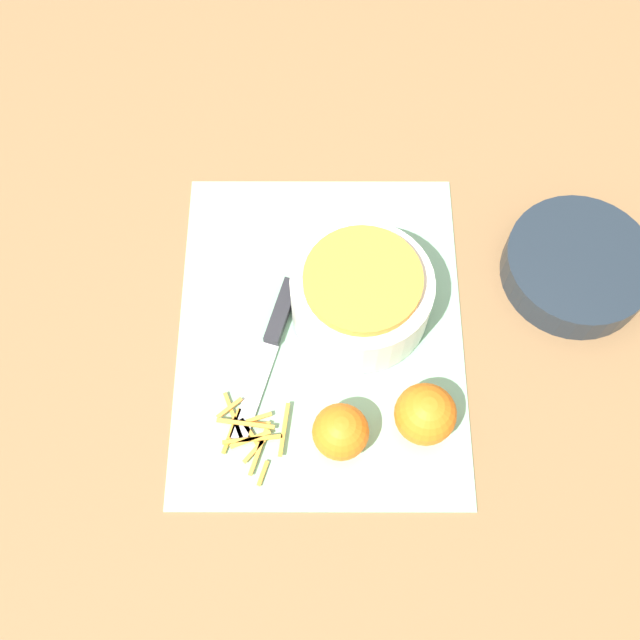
% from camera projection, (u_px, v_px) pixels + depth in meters
% --- Properties ---
extents(ground_plane, '(4.00, 4.00, 0.00)m').
position_uv_depth(ground_plane, '(320.00, 331.00, 1.00)').
color(ground_plane, olive).
extents(cutting_board, '(0.48, 0.38, 0.01)m').
position_uv_depth(cutting_board, '(320.00, 330.00, 0.99)').
color(cutting_board, '#84B793').
rests_on(cutting_board, ground_plane).
extents(bowl_speckled, '(0.18, 0.18, 0.09)m').
position_uv_depth(bowl_speckled, '(361.00, 294.00, 0.96)').
color(bowl_speckled, silver).
rests_on(bowl_speckled, cutting_board).
extents(bowl_dark, '(0.20, 0.20, 0.05)m').
position_uv_depth(bowl_dark, '(576.00, 266.00, 1.01)').
color(bowl_dark, '#1E2833').
rests_on(bowl_dark, ground_plane).
extents(knife, '(0.22, 0.08, 0.02)m').
position_uv_depth(knife, '(275.00, 329.00, 0.98)').
color(knife, '#232328').
rests_on(knife, cutting_board).
extents(orange_left, '(0.07, 0.07, 0.07)m').
position_uv_depth(orange_left, '(340.00, 432.00, 0.90)').
color(orange_left, orange).
rests_on(orange_left, cutting_board).
extents(orange_right, '(0.08, 0.08, 0.08)m').
position_uv_depth(orange_right, '(425.00, 414.00, 0.90)').
color(orange_right, orange).
rests_on(orange_right, cutting_board).
extents(peel_pile, '(0.12, 0.09, 0.01)m').
position_uv_depth(peel_pile, '(251.00, 432.00, 0.93)').
color(peel_pile, orange).
rests_on(peel_pile, cutting_board).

